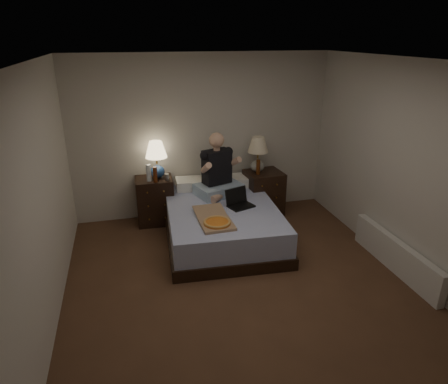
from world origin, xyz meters
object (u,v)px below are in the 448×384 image
object	(u,v)px
water_bottle	(149,173)
beer_bottle_left	(155,175)
nightstand_left	(155,200)
beer_bottle_right	(258,167)
person	(219,165)
laptop	(241,199)
soda_can	(167,177)
radiator	(396,255)
lamp_right	(258,154)
pizza_box	(217,223)
lamp_left	(157,160)
nightstand_right	(263,193)
bed	(222,222)

from	to	relation	value
water_bottle	beer_bottle_left	world-z (taller)	water_bottle
nightstand_left	beer_bottle_right	distance (m)	1.67
nightstand_left	person	size ratio (longest dim) A/B	0.77
nightstand_left	laptop	bearing A→B (deg)	-36.89
soda_can	radiator	bearing A→B (deg)	-37.83
lamp_right	water_bottle	world-z (taller)	lamp_right
water_bottle	person	bearing A→B (deg)	-13.57
lamp_right	beer_bottle_left	xyz separation A→B (m)	(-1.59, -0.07, -0.17)
beer_bottle_right	pizza_box	xyz separation A→B (m)	(-0.92, -1.15, -0.30)
water_bottle	beer_bottle_right	distance (m)	1.66
beer_bottle_left	radiator	xyz separation A→B (m)	(2.72, -1.95, -0.63)
nightstand_left	lamp_left	world-z (taller)	lamp_left
lamp_right	radiator	distance (m)	2.44
beer_bottle_left	laptop	size ratio (longest dim) A/B	0.68
nightstand_right	lamp_left	world-z (taller)	lamp_left
pizza_box	soda_can	bearing A→B (deg)	109.05
beer_bottle_right	laptop	xyz separation A→B (m)	(-0.46, -0.65, -0.22)
bed	person	distance (m)	0.84
person	nightstand_left	bearing A→B (deg)	141.17
water_bottle	beer_bottle_right	size ratio (longest dim) A/B	1.09
bed	lamp_left	xyz separation A→B (m)	(-0.80, 0.80, 0.75)
bed	nightstand_left	distance (m)	1.18
nightstand_right	lamp_right	xyz separation A→B (m)	(-0.10, 0.05, 0.64)
pizza_box	person	bearing A→B (deg)	73.47
lamp_right	pizza_box	bearing A→B (deg)	-126.97
lamp_left	soda_can	world-z (taller)	lamp_left
lamp_right	bed	bearing A→B (deg)	-137.54
soda_can	beer_bottle_left	world-z (taller)	beer_bottle_left
nightstand_right	beer_bottle_right	world-z (taller)	beer_bottle_right
soda_can	pizza_box	world-z (taller)	soda_can
soda_can	radiator	world-z (taller)	soda_can
lamp_right	person	bearing A→B (deg)	-160.90
water_bottle	soda_can	xyz separation A→B (m)	(0.26, -0.04, -0.07)
nightstand_right	person	xyz separation A→B (m)	(-0.78, -0.19, 0.60)
laptop	bed	bearing A→B (deg)	141.37
water_bottle	beer_bottle_right	bearing A→B (deg)	-4.14
bed	radiator	size ratio (longest dim) A/B	1.24
soda_can	beer_bottle_right	distance (m)	1.40
nightstand_right	pizza_box	size ratio (longest dim) A/B	0.95
nightstand_right	lamp_right	bearing A→B (deg)	150.00
lamp_left	radiator	world-z (taller)	lamp_left
water_bottle	person	distance (m)	1.03
soda_can	laptop	bearing A→B (deg)	-38.27
nightstand_right	lamp_left	size ratio (longest dim) A/B	1.28
soda_can	lamp_right	bearing A→B (deg)	1.34
pizza_box	bed	bearing A→B (deg)	68.58
lamp_right	soda_can	bearing A→B (deg)	-178.66
nightstand_right	beer_bottle_left	bearing A→B (deg)	175.93
bed	person	bearing A→B (deg)	85.66
bed	nightstand_left	size ratio (longest dim) A/B	2.78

